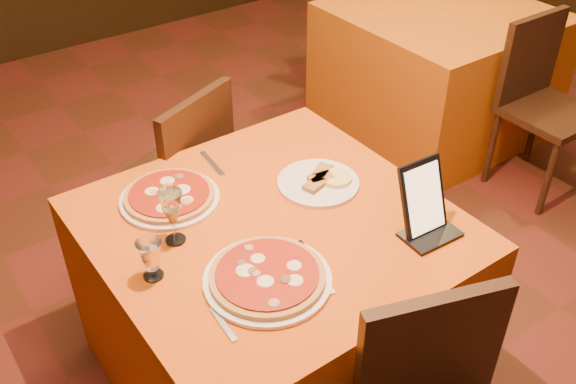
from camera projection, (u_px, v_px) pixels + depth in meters
floor at (363, 322)px, 2.73m from camera, size 6.00×7.00×0.01m
main_table at (273, 303)px, 2.30m from camera, size 1.10×1.10×0.75m
side_table at (436, 71)px, 3.82m from camera, size 1.10×1.10×0.75m
chair_main_far at (169, 181)px, 2.77m from camera, size 0.51×0.51×0.91m
chair_side_near at (551, 112)px, 3.26m from camera, size 0.38×0.38×0.91m
chair_side_far at (349, 18)px, 4.30m from camera, size 0.53×0.53×0.91m
pizza_near at (267, 278)px, 1.85m from camera, size 0.38×0.38×0.03m
pizza_far at (170, 197)px, 2.16m from camera, size 0.34×0.34×0.03m
cutlet_dish at (318, 182)px, 2.24m from camera, size 0.29×0.29×0.03m
wine_glass at (173, 217)px, 1.95m from camera, size 0.11×0.11×0.19m
water_glass at (151, 260)px, 1.84m from camera, size 0.08×0.08×0.13m
tablet at (423, 198)px, 1.98m from camera, size 0.16×0.10×0.23m
knife at (316, 269)px, 1.89m from camera, size 0.07×0.22×0.01m
fork_near at (223, 324)px, 1.72m from camera, size 0.03×0.14×0.01m
fork_far at (212, 163)px, 2.35m from camera, size 0.04×0.18×0.01m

